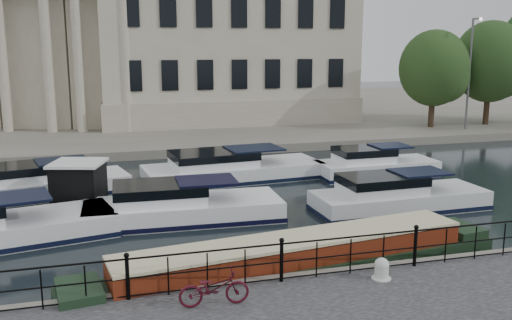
{
  "coord_description": "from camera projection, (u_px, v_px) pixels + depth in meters",
  "views": [
    {
      "loc": [
        -4.54,
        -15.79,
        6.76
      ],
      "look_at": [
        0.5,
        2.0,
        3.0
      ],
      "focal_mm": 40.0,
      "sensor_mm": 36.0,
      "label": 1
    }
  ],
  "objects": [
    {
      "name": "railing",
      "position": [
        282.0,
        258.0,
        15.09
      ],
      "size": [
        24.14,
        0.14,
        1.22
      ],
      "color": "black",
      "rests_on": "near_quay"
    },
    {
      "name": "far_bank",
      "position": [
        145.0,
        114.0,
        54.16
      ],
      "size": [
        120.0,
        42.0,
        0.55
      ],
      "primitive_type": "cube",
      "color": "#6B665B",
      "rests_on": "ground_plane"
    },
    {
      "name": "ground_plane",
      "position": [
        258.0,
        269.0,
        17.45
      ],
      "size": [
        160.0,
        160.0,
        0.0
      ],
      "primitive_type": "plane",
      "color": "black",
      "rests_on": "ground"
    },
    {
      "name": "narrowboat",
      "position": [
        296.0,
        264.0,
        16.88
      ],
      "size": [
        13.73,
        3.61,
        1.5
      ],
      "rotation": [
        0.0,
        0.0,
        0.13
      ],
      "color": "black",
      "rests_on": "ground_plane"
    },
    {
      "name": "bicycle",
      "position": [
        214.0,
        288.0,
        13.73
      ],
      "size": [
        1.74,
        0.68,
        0.9
      ],
      "primitive_type": "imported",
      "rotation": [
        0.0,
        0.0,
        1.52
      ],
      "color": "#410B17",
      "rests_on": "near_quay"
    },
    {
      "name": "trees",
      "position": [
        509.0,
        59.0,
        44.15
      ],
      "size": [
        15.73,
        6.91,
        9.73
      ],
      "color": "black",
      "rests_on": "far_bank"
    },
    {
      "name": "cabin_cruisers",
      "position": [
        193.0,
        194.0,
        24.74
      ],
      "size": [
        26.32,
        11.41,
        1.99
      ],
      "color": "white",
      "rests_on": "ground_plane"
    },
    {
      "name": "harbour_hut",
      "position": [
        79.0,
        189.0,
        23.24
      ],
      "size": [
        3.3,
        3.0,
        2.17
      ],
      "rotation": [
        0.0,
        0.0,
        -0.3
      ],
      "color": "#6B665B",
      "rests_on": "ground_plane"
    },
    {
      "name": "mooring_bollard",
      "position": [
        382.0,
        269.0,
        15.32
      ],
      "size": [
        0.53,
        0.53,
        0.59
      ],
      "color": "silver",
      "rests_on": "near_quay"
    },
    {
      "name": "civic_building",
      "position": [
        134.0,
        41.0,
        48.5
      ],
      "size": [
        53.55,
        31.84,
        16.85
      ],
      "color": "#ADA38C",
      "rests_on": "far_bank"
    }
  ]
}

